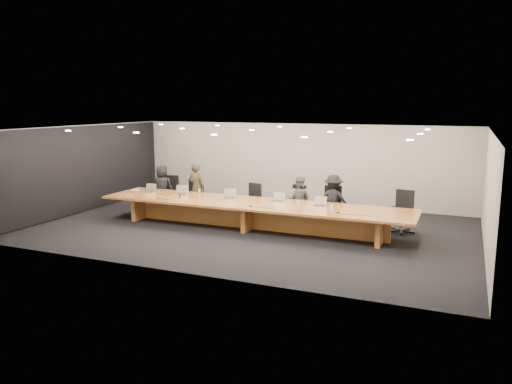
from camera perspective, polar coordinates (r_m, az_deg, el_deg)
ground at (r=14.14m, az=-0.48°, el=-4.19°), size 12.00×12.00×0.00m
back_wall at (r=17.57m, az=4.73°, el=3.23°), size 12.00×0.02×2.80m
left_wall_panel at (r=17.11m, az=-19.07°, el=2.43°), size 0.08×7.84×2.74m
conference_table at (r=14.02m, az=-0.48°, el=-2.13°), size 9.00×1.80×0.75m
chair_far_left at (r=16.82m, az=-9.82°, el=-0.04°), size 0.70×0.70×1.14m
chair_left at (r=16.36m, az=-7.15°, el=-0.41°), size 0.65×0.65×1.06m
chair_mid_left at (r=15.37m, az=-0.57°, el=-0.97°), size 0.65×0.65×1.08m
chair_mid_right at (r=14.91m, az=4.49°, el=-1.29°), size 0.69×0.69×1.11m
chair_right at (r=14.45m, az=8.64°, el=-1.60°), size 0.66×0.66×1.18m
chair_far_right at (r=14.14m, az=16.33°, el=-2.15°), size 0.69×0.69×1.18m
person_a at (r=16.85m, az=-10.67°, el=0.54°), size 0.81×0.62×1.49m
person_b at (r=16.10m, az=-6.81°, el=0.48°), size 0.64×0.46×1.64m
person_c at (r=14.81m, az=4.97°, el=-0.83°), size 0.74×0.61×1.39m
person_d at (r=14.47m, az=8.82°, el=-0.96°), size 1.00×0.62×1.49m
laptop_a at (r=15.97m, az=-12.12°, el=0.47°), size 0.35×0.27×0.26m
laptop_b at (r=15.32m, az=-8.60°, el=0.23°), size 0.41×0.34×0.29m
laptop_c at (r=14.56m, az=-3.06°, el=-0.19°), size 0.43×0.36×0.29m
laptop_d at (r=14.11m, az=2.54°, el=-0.57°), size 0.34×0.25×0.26m
laptop_e at (r=13.58m, az=7.27°, el=-1.05°), size 0.34×0.25×0.27m
water_bottle at (r=15.00m, az=-6.50°, el=-0.09°), size 0.08×0.08×0.21m
amber_mug at (r=14.95m, az=-8.68°, el=-0.40°), size 0.08×0.08×0.09m
paper_cup_near at (r=13.93m, az=4.82°, el=-1.10°), size 0.09×0.09×0.09m
paper_cup_far at (r=13.28m, az=8.66°, el=-1.70°), size 0.11×0.11×0.10m
notepad at (r=16.42m, az=-13.59°, el=0.23°), size 0.27×0.25×0.01m
lime_gadget at (r=16.43m, az=-13.60°, el=0.30°), size 0.16×0.11×0.02m
av_box at (r=15.54m, az=-14.27°, el=-0.31°), size 0.26×0.23×0.03m
mic_left at (r=14.90m, az=-11.19°, el=-0.64°), size 0.12×0.12×0.03m
mic_center at (r=13.47m, az=-0.64°, el=-1.58°), size 0.13×0.13×0.03m
mic_right at (r=12.81m, az=9.35°, el=-2.32°), size 0.13×0.13×0.03m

